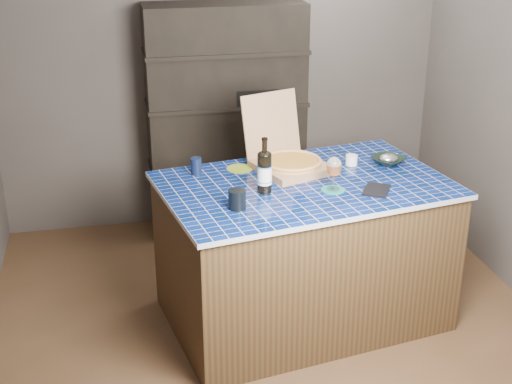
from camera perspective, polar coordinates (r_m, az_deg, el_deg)
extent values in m
plane|color=brown|center=(4.59, 1.08, -10.76)|extent=(3.50, 3.50, 0.00)
plane|color=#4D4743|center=(5.69, -2.84, 9.70)|extent=(3.50, 0.00, 3.50)
plane|color=#4D4743|center=(2.52, 10.39, -8.46)|extent=(3.50, 0.00, 3.50)
cube|color=black|center=(5.57, -2.41, 5.69)|extent=(1.20, 0.40, 1.80)
cube|color=black|center=(5.51, 0.23, 7.94)|extent=(0.40, 0.32, 0.12)
cube|color=#45331B|center=(4.49, 3.80, -4.95)|extent=(1.81, 1.30, 0.90)
cube|color=#041745|center=(4.30, 3.96, 0.55)|extent=(1.86, 1.35, 0.03)
cube|color=#966C4D|center=(4.46, 2.87, 1.98)|extent=(0.52, 0.52, 0.05)
cube|color=#966C4D|center=(4.59, 1.21, 5.49)|extent=(0.41, 0.22, 0.40)
cylinder|color=tan|center=(4.45, 2.87, 2.33)|extent=(0.37, 0.37, 0.01)
cylinder|color=#65260B|center=(4.45, 2.88, 2.46)|extent=(0.33, 0.33, 0.01)
torus|color=tan|center=(4.45, 2.88, 2.52)|extent=(0.38, 0.38, 0.02)
cylinder|color=black|center=(4.11, 0.68, 1.49)|extent=(0.08, 0.08, 0.23)
ellipsoid|color=black|center=(4.07, 0.69, 3.00)|extent=(0.08, 0.08, 0.05)
cylinder|color=black|center=(4.05, 0.70, 3.73)|extent=(0.03, 0.03, 0.09)
cylinder|color=white|center=(4.11, 0.68, 1.35)|extent=(0.08, 0.08, 0.10)
cylinder|color=#3A88C5|center=(4.12, 0.68, 0.92)|extent=(0.09, 0.09, 0.01)
cylinder|color=#3A88C5|center=(4.09, 0.69, 2.06)|extent=(0.09, 0.09, 0.01)
cylinder|color=#157169|center=(4.19, 6.17, 0.17)|extent=(0.14, 0.14, 0.01)
cylinder|color=white|center=(4.19, 6.18, 0.25)|extent=(0.08, 0.08, 0.01)
cylinder|color=white|center=(4.18, 6.20, 0.82)|extent=(0.01, 0.01, 0.09)
ellipsoid|color=white|center=(4.14, 6.26, 2.01)|extent=(0.09, 0.09, 0.12)
cylinder|color=#C4671F|center=(4.15, 6.25, 1.87)|extent=(0.07, 0.07, 0.06)
cylinder|color=white|center=(4.13, 6.27, 2.30)|extent=(0.08, 0.08, 0.02)
cylinder|color=black|center=(3.91, -1.52, -0.59)|extent=(0.10, 0.10, 0.11)
cube|color=black|center=(4.22, 9.62, 0.16)|extent=(0.22, 0.24, 0.02)
imported|color=black|center=(4.65, 10.54, 2.49)|extent=(0.28, 0.28, 0.05)
ellipsoid|color=silver|center=(4.64, 10.56, 2.67)|extent=(0.12, 0.10, 0.06)
cylinder|color=white|center=(4.60, 7.65, 2.55)|extent=(0.08, 0.08, 0.06)
cylinder|color=black|center=(4.41, -4.81, 2.08)|extent=(0.07, 0.07, 0.11)
cylinder|color=#89A222|center=(4.50, -1.32, 1.89)|extent=(0.17, 0.17, 0.01)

